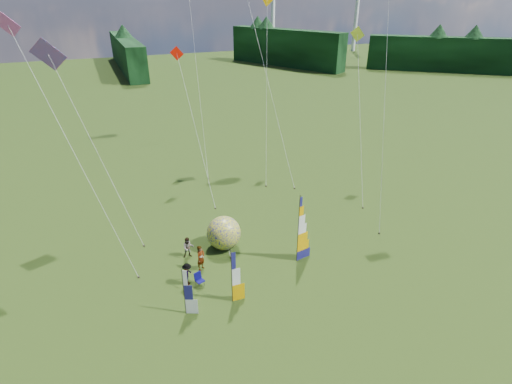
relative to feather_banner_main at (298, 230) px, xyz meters
name	(u,v)px	position (x,y,z in m)	size (l,w,h in m)	color
ground	(295,294)	(-1.69, -3.06, -2.51)	(220.00, 220.00, 0.00)	#3A5119
treeline_ring	(298,241)	(-1.69, -3.06, 1.49)	(210.00, 210.00, 8.00)	#1B4E21
feather_banner_main	(298,230)	(0.00, 0.00, 0.00)	(1.36, 0.10, 5.03)	navy
side_banner_left	(232,278)	(-5.52, -2.15, -0.72)	(1.00, 0.10, 3.59)	#DF9C00
side_banner_far	(184,293)	(-8.38, -2.07, -0.95)	(0.93, 0.10, 3.12)	white
bol_inflatable	(224,233)	(-4.15, 3.54, -1.27)	(2.49, 2.49, 2.49)	navy
spectator_a	(201,258)	(-6.41, 1.66, -1.59)	(0.67, 0.44, 1.84)	#66594C
spectator_b	(188,247)	(-6.86, 3.38, -1.73)	(0.76, 0.38, 1.57)	#66594C
spectator_c	(187,274)	(-7.64, 0.44, -1.71)	(1.04, 0.38, 1.61)	#66594C
spectator_d	(216,237)	(-4.73, 3.67, -1.60)	(1.07, 0.44, 1.83)	#66594C
camp_chair	(200,280)	(-6.96, 0.01, -2.04)	(0.54, 0.54, 0.94)	#060440
kite_whale	(265,62)	(4.85, 16.80, 8.28)	(3.91, 16.26, 21.59)	black
kite_rainbow_delta	(95,140)	(-11.63, 9.26, 4.97)	(7.96, 10.61, 14.96)	#D72E40
kite_parafoil	(386,91)	(8.86, 3.69, 7.80)	(5.93, 9.50, 20.63)	#B92439
small_kite_red	(195,124)	(-3.27, 13.58, 3.99)	(2.67, 10.61, 13.00)	#F51002
small_kite_orange	(267,86)	(4.60, 15.87, 6.23)	(5.94, 10.61, 17.48)	#E39900
small_kite_yellow	(361,112)	(10.59, 8.64, 4.80)	(5.78, 10.56, 14.62)	#FBFF37
small_kite_pink	(75,150)	(-12.84, 5.63, 5.68)	(7.07, 8.97, 16.39)	#D24EA2
small_kite_green	(197,72)	(-1.17, 19.94, 7.26)	(3.73, 11.05, 19.54)	#36CE20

